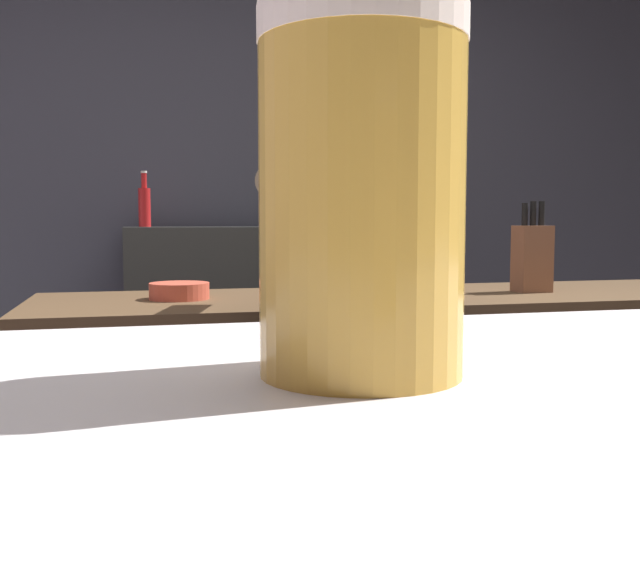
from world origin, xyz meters
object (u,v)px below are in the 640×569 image
object	(u,v)px
pint_glass_far	(361,195)
bottle_olive_oil	(144,205)
bartender	(350,304)
knife_block	(532,257)
bottle_vinegar	(337,203)
bottle_soy	(299,208)
chefs_knife	(405,295)
bottle_hot_sauce	(321,205)
mixing_bowl	(179,291)

from	to	relation	value
pint_glass_far	bottle_olive_oil	xyz separation A→B (m)	(-0.07, 2.89, 0.06)
bartender	knife_block	bearing A→B (deg)	-42.59
knife_block	bottle_vinegar	world-z (taller)	bottle_vinegar
pint_glass_far	bottle_soy	world-z (taller)	bottle_soy
chefs_knife	knife_block	bearing A→B (deg)	-2.00
pint_glass_far	knife_block	bearing A→B (deg)	57.67
knife_block	pint_glass_far	world-z (taller)	pint_glass_far
pint_glass_far	bottle_vinegar	world-z (taller)	bottle_vinegar
bottle_hot_sauce	pint_glass_far	bearing A→B (deg)	-103.76
knife_block	bottle_olive_oil	distance (m)	1.67
bartender	chefs_knife	size ratio (longest dim) A/B	6.86
bartender	bottle_soy	distance (m)	1.56
bottle_hot_sauce	bartender	bearing A→B (deg)	-101.87
pint_glass_far	bartender	bearing A→B (deg)	73.82
bottle_olive_oil	bartender	bearing A→B (deg)	-75.43
mixing_bowl	bottle_olive_oil	distance (m)	1.20
mixing_bowl	bottle_olive_oil	bearing A→B (deg)	94.01
bottle_vinegar	bottle_olive_oil	xyz separation A→B (m)	(-0.82, 0.12, -0.01)
bottle_hot_sauce	mixing_bowl	bearing A→B (deg)	-121.18
bartender	pint_glass_far	xyz separation A→B (m)	(-0.36, -1.24, 0.19)
bottle_soy	bartender	bearing A→B (deg)	-98.17
bottle_hot_sauce	chefs_knife	bearing A→B (deg)	-92.76
chefs_knife	bottle_vinegar	bearing A→B (deg)	78.67
chefs_knife	bottle_hot_sauce	size ratio (longest dim) A/B	0.95
bottle_soy	bottle_olive_oil	bearing A→B (deg)	169.45
bottle_vinegar	bottle_soy	size ratio (longest dim) A/B	1.28
pint_glass_far	bottle_hot_sauce	distance (m)	2.94
knife_block	bartender	bearing A→B (deg)	-148.25
bottle_soy	bottle_hot_sauce	xyz separation A→B (m)	(0.12, 0.09, 0.02)
pint_glass_far	bottle_olive_oil	distance (m)	2.89
pint_glass_far	bottle_hot_sauce	size ratio (longest dim) A/B	0.58
bottle_olive_oil	mixing_bowl	bearing A→B (deg)	-85.99
knife_block	bottle_vinegar	size ratio (longest dim) A/B	1.02
bottle_soy	bottle_hot_sauce	bearing A→B (deg)	36.01
pint_glass_far	bottle_soy	size ratio (longest dim) A/B	0.70
bottle_vinegar	bottle_soy	world-z (taller)	bottle_vinegar
chefs_knife	pint_glass_far	bearing A→B (deg)	-117.09
bottle_olive_oil	pint_glass_far	bearing A→B (deg)	-88.63
bottle_vinegar	bottle_olive_oil	bearing A→B (deg)	171.76
bartender	bottle_soy	world-z (taller)	bartender
pint_glass_far	bottle_vinegar	xyz separation A→B (m)	(0.75, 2.77, 0.07)
chefs_knife	bottle_soy	xyz separation A→B (m)	(-0.06, 1.12, 0.27)
pint_glass_far	bottle_soy	bearing A→B (deg)	78.18
bottle_olive_oil	knife_block	bearing A→B (deg)	-47.19
knife_block	pint_glass_far	size ratio (longest dim) A/B	1.86
mixing_bowl	bottle_soy	distance (m)	1.22
chefs_knife	pint_glass_far	distance (m)	1.78
mixing_bowl	bottle_hot_sauce	world-z (taller)	bottle_hot_sauce
bottle_olive_oil	chefs_knife	bearing A→B (deg)	-60.29
bartender	bottle_hot_sauce	xyz separation A→B (m)	(0.34, 1.61, 0.26)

